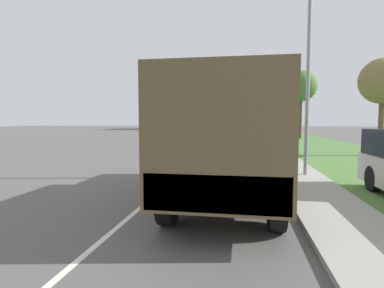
% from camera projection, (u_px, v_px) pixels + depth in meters
% --- Properties ---
extents(ground_plane, '(180.00, 180.00, 0.00)m').
position_uv_depth(ground_plane, '(222.00, 138.00, 36.57)').
color(ground_plane, '#565451').
extents(lane_centre_stripe, '(0.12, 120.00, 0.00)m').
position_uv_depth(lane_centre_stripe, '(222.00, 138.00, 36.57)').
color(lane_centre_stripe, silver).
rests_on(lane_centre_stripe, ground).
extents(sidewalk_right, '(1.80, 120.00, 0.12)m').
position_uv_depth(sidewalk_right, '(260.00, 138.00, 35.82)').
color(sidewalk_right, '#9E9B93').
rests_on(sidewalk_right, ground).
extents(grass_strip_right, '(7.00, 120.00, 0.02)m').
position_uv_depth(grass_strip_right, '(298.00, 139.00, 35.09)').
color(grass_strip_right, '#4C7538').
rests_on(grass_strip_right, ground).
extents(military_truck, '(2.42, 7.22, 3.05)m').
position_uv_depth(military_truck, '(227.00, 136.00, 7.91)').
color(military_truck, '#545B3D').
rests_on(military_truck, ground).
extents(car_nearest_ahead, '(1.87, 4.37, 1.45)m').
position_uv_depth(car_nearest_ahead, '(229.00, 144.00, 19.19)').
color(car_nearest_ahead, '#336B3D').
rests_on(car_nearest_ahead, ground).
extents(car_second_ahead, '(1.90, 4.14, 1.37)m').
position_uv_depth(car_second_ahead, '(237.00, 136.00, 28.68)').
color(car_second_ahead, navy).
rests_on(car_second_ahead, ground).
extents(car_third_ahead, '(1.78, 4.37, 1.41)m').
position_uv_depth(car_third_ahead, '(237.00, 131.00, 44.21)').
color(car_third_ahead, '#B7BABF').
rests_on(car_third_ahead, ground).
extents(car_fourth_ahead, '(1.94, 3.97, 1.54)m').
position_uv_depth(car_fourth_ahead, '(238.00, 128.00, 58.88)').
color(car_fourth_ahead, '#B7BABF').
rests_on(car_fourth_ahead, ground).
extents(car_farthest_ahead, '(1.74, 4.63, 1.47)m').
position_uv_depth(car_farthest_ahead, '(225.00, 127.00, 71.36)').
color(car_farthest_ahead, tan).
rests_on(car_farthest_ahead, ground).
extents(lamp_post, '(1.69, 0.24, 7.68)m').
position_uv_depth(lamp_post, '(303.00, 51.00, 10.83)').
color(lamp_post, gray).
rests_on(lamp_post, sidewalk_right).
extents(tree_mid_right, '(2.72, 2.72, 5.83)m').
position_uv_depth(tree_mid_right, '(383.00, 82.00, 17.82)').
color(tree_mid_right, brown).
rests_on(tree_mid_right, grass_strip_right).
extents(tree_far_right, '(3.65, 3.65, 8.08)m').
position_uv_depth(tree_far_right, '(301.00, 86.00, 35.58)').
color(tree_far_right, '#4C3D2D').
rests_on(tree_far_right, grass_strip_right).
extents(building_distant, '(13.09, 14.00, 7.15)m').
position_uv_depth(building_distant, '(173.00, 115.00, 77.18)').
color(building_distant, beige).
rests_on(building_distant, ground).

